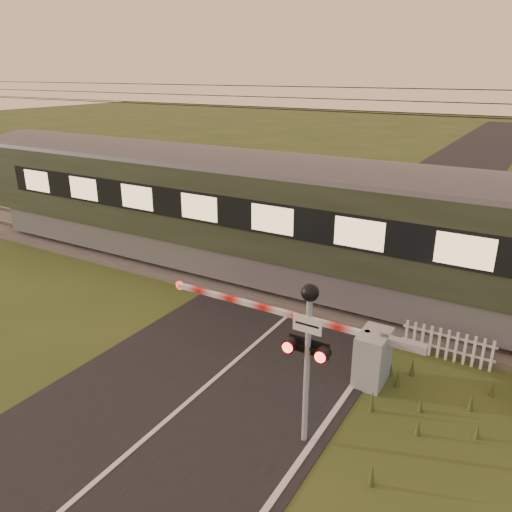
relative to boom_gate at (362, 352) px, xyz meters
The scene contains 7 objects.
ground 4.02m from the boom_gate, 134.58° to the right, with size 160.00×160.00×0.00m, color #33431A.
road 4.17m from the boom_gate, 132.13° to the right, with size 6.00×140.00×0.03m.
track_bed 4.65m from the boom_gate, 127.05° to the left, with size 140.00×3.40×0.39m.
overhead_wires 6.83m from the boom_gate, 127.05° to the left, with size 120.00×0.62×0.62m.
boom_gate is the anchor object (origin of this frame).
crossing_signal 2.91m from the boom_gate, 94.80° to the right, with size 0.81×0.34×3.19m.
picket_fence 2.35m from the boom_gate, 49.78° to the left, with size 2.14×0.07×0.80m.
Camera 1 is at (5.67, -6.62, 6.51)m, focal length 35.00 mm.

